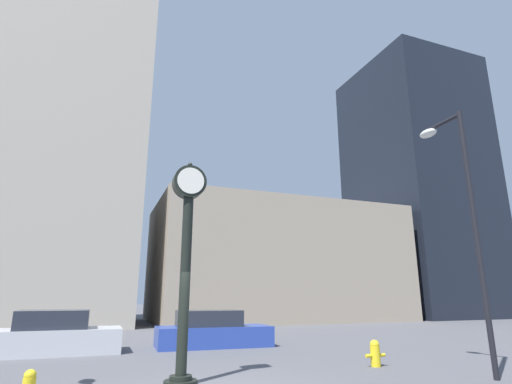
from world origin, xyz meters
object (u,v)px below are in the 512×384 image
(street_lamp_right, at_px, (460,197))
(car_silver, at_px, (57,335))
(fire_hydrant_far, at_px, (375,353))
(car_blue, at_px, (212,331))
(street_clock, at_px, (186,251))

(street_lamp_right, bearing_deg, car_silver, 140.89)
(car_silver, distance_m, fire_hydrant_far, 10.73)
(fire_hydrant_far, bearing_deg, car_blue, 117.32)
(street_lamp_right, bearing_deg, car_blue, 119.12)
(fire_hydrant_far, xyz_separation_m, street_lamp_right, (1.51, -2.26, 4.24))
(car_blue, relative_size, fire_hydrant_far, 6.30)
(street_clock, height_order, street_lamp_right, street_lamp_right)
(car_blue, distance_m, fire_hydrant_far, 6.92)
(fire_hydrant_far, relative_size, street_lamp_right, 0.10)
(car_blue, xyz_separation_m, fire_hydrant_far, (3.18, -6.15, -0.22))
(street_clock, bearing_deg, car_blue, 69.38)
(street_clock, relative_size, street_lamp_right, 0.75)
(car_silver, distance_m, street_lamp_right, 13.88)
(street_clock, bearing_deg, fire_hydrant_far, 5.26)
(car_blue, height_order, fire_hydrant_far, car_blue)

